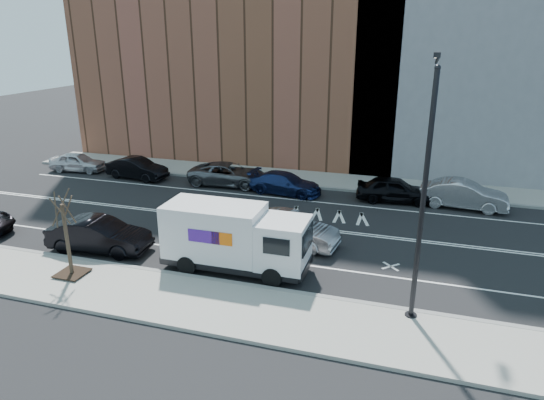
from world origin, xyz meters
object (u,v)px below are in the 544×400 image
Objects in this scene: far_parked_b at (137,168)px; driving_sedan at (289,230)px; far_parked_a at (78,162)px; fedex_van at (235,237)px.

driving_sedan reaches higher than far_parked_b.
far_parked_a is 5.34m from far_parked_b.
far_parked_b is (5.33, -0.35, 0.04)m from far_parked_a.
far_parked_b is (-11.85, 11.14, -0.80)m from fedex_van.
far_parked_a is at bearing 73.80° from driving_sedan.
fedex_van is at bearing 161.34° from driving_sedan.
fedex_van is 16.28m from far_parked_b.
fedex_van is 20.68m from far_parked_a.
fedex_van is 1.55× the size of far_parked_a.
far_parked_b is at bearing 136.51° from fedex_van.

